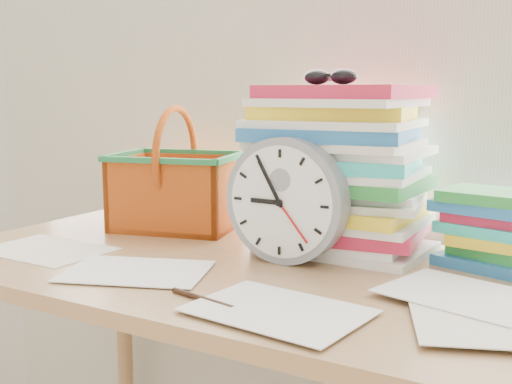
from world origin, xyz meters
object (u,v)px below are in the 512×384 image
Objects in this scene: book_stack at (506,230)px; basket at (176,169)px; paper_stack at (341,169)px; clock at (287,200)px; desk at (264,302)px.

basket is (-0.77, -0.03, 0.07)m from book_stack.
clock is (-0.05, -0.15, -0.05)m from paper_stack.
desk is 0.47m from basket.
basket reaches higher than book_stack.
book_stack is at bearing 25.32° from clock.
book_stack reaches higher than desk.
book_stack is (0.33, 0.03, -0.10)m from paper_stack.
basket is (-0.44, -0.00, -0.03)m from paper_stack.
basket reaches higher than clock.
clock is at bearing -107.33° from paper_stack.
book_stack is at bearing -12.38° from basket.
clock is (0.03, 0.04, 0.20)m from desk.
paper_stack is (0.07, 0.20, 0.25)m from desk.
clock is 0.42m from book_stack.
paper_stack reaches higher than desk.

